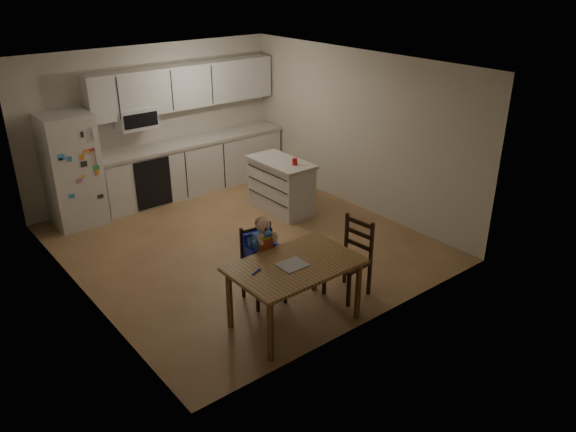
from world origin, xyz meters
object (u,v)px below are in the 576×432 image
(refrigerator, at_px, (72,170))
(dining_table, at_px, (295,272))
(kitchen_island, at_px, (281,185))
(chair_side, at_px, (353,252))
(red_cup, at_px, (295,162))
(chair_booster, at_px, (261,250))

(refrigerator, xyz_separation_m, dining_table, (0.91, -4.13, -0.21))
(kitchen_island, xyz_separation_m, chair_side, (-0.86, -2.49, 0.11))
(red_cup, relative_size, dining_table, 0.07)
(red_cup, xyz_separation_m, chair_booster, (-1.84, -1.64, -0.24))
(dining_table, distance_m, chair_side, 0.95)
(chair_booster, xyz_separation_m, chair_side, (0.94, -0.56, -0.11))
(dining_table, bearing_deg, refrigerator, 102.47)
(red_cup, relative_size, chair_booster, 0.09)
(red_cup, bearing_deg, chair_booster, -138.35)
(red_cup, xyz_separation_m, dining_table, (-1.85, -2.25, -0.25))
(refrigerator, bearing_deg, dining_table, -77.53)
(red_cup, relative_size, chair_side, 0.11)
(kitchen_island, height_order, red_cup, red_cup)
(dining_table, height_order, chair_side, chair_side)
(chair_side, bearing_deg, red_cup, 152.15)
(red_cup, xyz_separation_m, chair_side, (-0.90, -2.20, -0.35))
(kitchen_island, bearing_deg, chair_side, -109.13)
(kitchen_island, bearing_deg, refrigerator, 149.75)
(chair_side, bearing_deg, dining_table, -91.87)
(kitchen_island, relative_size, chair_booster, 1.06)
(kitchen_island, height_order, chair_side, chair_side)
(refrigerator, relative_size, red_cup, 16.87)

